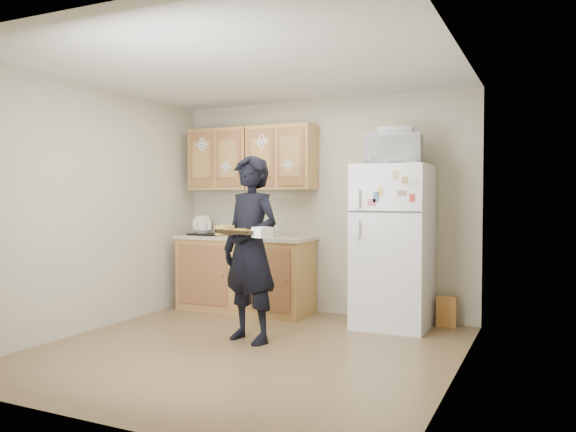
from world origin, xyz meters
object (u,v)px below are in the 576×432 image
(baking_tray, at_px, (243,232))
(dish_rack, at_px, (207,229))
(microwave, at_px, (394,149))
(person, at_px, (251,249))
(refrigerator, at_px, (393,246))

(baking_tray, bearing_deg, dish_rack, 148.76)
(microwave, bearing_deg, person, -143.39)
(person, distance_m, dish_rack, 1.68)
(baking_tray, relative_size, dish_rack, 1.02)
(person, height_order, microwave, microwave)
(baking_tray, height_order, microwave, microwave)
(refrigerator, relative_size, person, 0.97)
(refrigerator, distance_m, baking_tray, 1.75)
(refrigerator, distance_m, person, 1.57)
(refrigerator, bearing_deg, baking_tray, -124.22)
(microwave, height_order, dish_rack, microwave)
(person, distance_m, microwave, 1.83)
(refrigerator, bearing_deg, person, -132.67)
(microwave, distance_m, dish_rack, 2.48)
(person, xyz_separation_m, microwave, (1.08, 1.10, 0.98))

